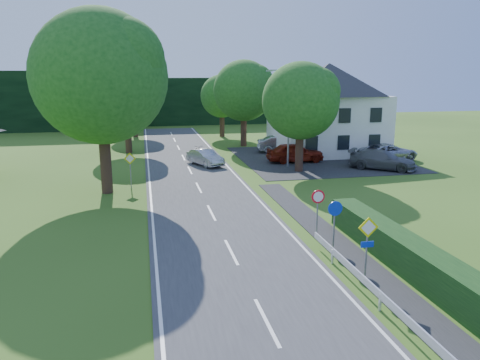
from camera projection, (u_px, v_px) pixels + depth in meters
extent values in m
cube|color=#38383A|center=(207.00, 204.00, 28.01)|extent=(7.00, 80.00, 0.04)
cube|color=black|center=(318.00, 159.00, 42.79)|extent=(14.00, 16.00, 0.04)
cube|color=white|center=(152.00, 206.00, 27.36)|extent=(0.12, 80.00, 0.01)
cube|color=white|center=(259.00, 200.00, 28.65)|extent=(0.12, 80.00, 0.01)
cube|color=black|center=(218.00, 101.00, 72.74)|extent=(30.00, 5.00, 7.00)
cube|color=white|center=(327.00, 124.00, 45.44)|extent=(10.00, 8.00, 5.60)
pyramid|color=#222227|center=(329.00, 79.00, 44.48)|extent=(10.60, 8.40, 3.00)
cylinder|color=gray|center=(289.00, 119.00, 38.29)|extent=(0.16, 0.16, 8.00)
cylinder|color=gray|center=(280.00, 70.00, 37.27)|extent=(1.70, 0.10, 0.10)
cube|color=gray|center=(269.00, 71.00, 37.10)|extent=(0.50, 0.18, 0.12)
cylinder|color=gray|center=(366.00, 253.00, 17.14)|extent=(0.07, 0.07, 2.40)
cube|color=yellow|center=(368.00, 227.00, 16.89)|extent=(0.78, 0.04, 0.78)
cube|color=white|center=(368.00, 227.00, 16.89)|extent=(0.57, 0.05, 0.57)
cube|color=#0C31BE|center=(367.00, 244.00, 17.04)|extent=(0.50, 0.04, 0.22)
cylinder|color=gray|center=(334.00, 230.00, 20.03)|extent=(0.07, 0.07, 2.20)
cylinder|color=#0C31BE|center=(335.00, 208.00, 19.79)|extent=(0.64, 0.04, 0.64)
cylinder|color=gray|center=(317.00, 216.00, 21.94)|extent=(0.07, 0.07, 2.20)
cylinder|color=red|center=(318.00, 197.00, 21.70)|extent=(0.64, 0.04, 0.64)
cylinder|color=white|center=(318.00, 197.00, 21.68)|extent=(0.48, 0.04, 0.48)
cylinder|color=gray|center=(131.00, 172.00, 31.66)|extent=(0.07, 0.07, 2.20)
cube|color=yellow|center=(130.00, 159.00, 31.42)|extent=(0.78, 0.04, 0.78)
cube|color=white|center=(130.00, 159.00, 31.42)|extent=(0.57, 0.05, 0.57)
imported|color=#9F9FA3|center=(205.00, 157.00, 39.47)|extent=(2.96, 4.30, 1.34)
imported|color=black|center=(198.00, 151.00, 43.43)|extent=(0.78, 2.15, 1.13)
imported|color=maroon|center=(295.00, 152.00, 40.97)|extent=(4.96, 2.01, 1.69)
imported|color=#A2A2A7|center=(283.00, 144.00, 45.96)|extent=(5.23, 2.62, 1.65)
imported|color=#55565B|center=(383.00, 160.00, 37.86)|extent=(5.47, 4.96, 1.53)
imported|color=#A9A8B0|center=(388.00, 152.00, 41.63)|extent=(5.82, 3.50, 1.51)
imported|color=#C1360F|center=(300.00, 147.00, 42.56)|extent=(2.94, 2.97, 2.10)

